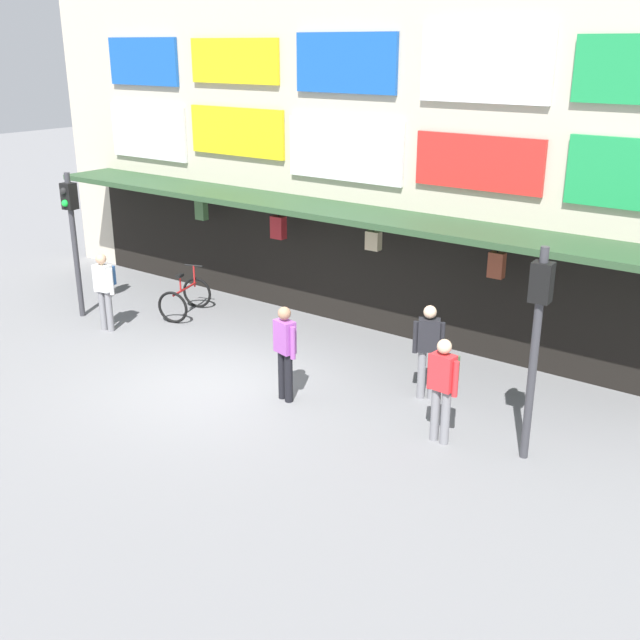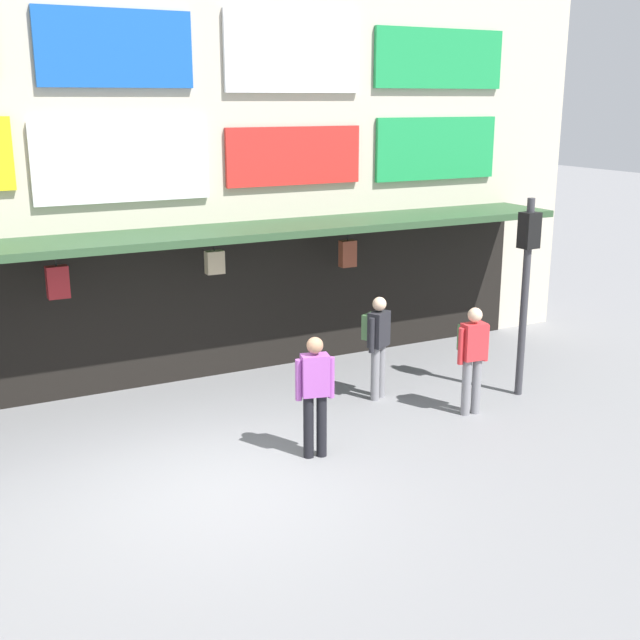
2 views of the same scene
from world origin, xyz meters
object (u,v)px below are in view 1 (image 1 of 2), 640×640
traffic_light_near (72,222)px  bicycle_parked (185,298)px  traffic_light_far (538,321)px  pedestrian_in_white (285,348)px  pedestrian_in_red (105,286)px  pedestrian_in_purple (443,382)px  pedestrian_in_green (428,344)px

traffic_light_near → bicycle_parked: bearing=38.0°
traffic_light_far → pedestrian_in_white: size_ratio=1.90×
traffic_light_far → pedestrian_in_red: traffic_light_far is taller
traffic_light_near → bicycle_parked: traffic_light_near is taller
traffic_light_near → pedestrian_in_purple: size_ratio=1.90×
bicycle_parked → traffic_light_far: bearing=-9.4°
traffic_light_near → pedestrian_in_green: size_ratio=1.90×
traffic_light_far → pedestrian_in_red: (-9.21, -0.24, -1.16)m
pedestrian_in_purple → pedestrian_in_white: same height
pedestrian_in_green → pedestrian_in_red: 7.15m
traffic_light_near → pedestrian_in_white: traffic_light_near is taller
traffic_light_far → pedestrian_in_red: 9.29m
pedestrian_in_white → pedestrian_in_green: bearing=38.9°
pedestrian_in_purple → bicycle_parked: bearing=166.7°
bicycle_parked → pedestrian_in_white: pedestrian_in_white is taller
pedestrian_in_purple → pedestrian_in_white: (-2.81, -0.30, -0.04)m
traffic_light_far → pedestrian_in_green: 2.61m
traffic_light_near → pedestrian_in_green: traffic_light_near is taller
traffic_light_near → pedestrian_in_purple: 9.26m
bicycle_parked → pedestrian_in_purple: size_ratio=0.79×
traffic_light_near → bicycle_parked: (1.83, 1.43, -1.75)m
traffic_light_far → bicycle_parked: (-8.58, 1.42, -1.75)m
pedestrian_in_green → bicycle_parked: bearing=175.5°
pedestrian_in_white → pedestrian_in_red: size_ratio=1.00×
traffic_light_near → pedestrian_in_green: bearing=6.4°
pedestrian_in_white → pedestrian_in_green: 2.42m
traffic_light_far → pedestrian_in_green: (-2.16, 0.90, -1.16)m
traffic_light_near → pedestrian_in_red: traffic_light_near is taller
pedestrian_in_green → pedestrian_in_red: bearing=-170.8°
traffic_light_near → traffic_light_far: bearing=0.1°
bicycle_parked → pedestrian_in_green: (6.42, -0.51, 0.59)m
pedestrian_in_green → pedestrian_in_purple: bearing=-52.8°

